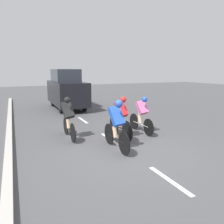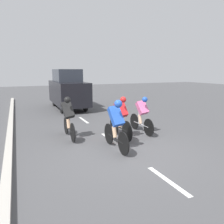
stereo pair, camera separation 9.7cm
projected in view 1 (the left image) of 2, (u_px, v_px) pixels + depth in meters
ground_plane at (127, 151)px, 6.48m from camera, size 60.00×60.00×0.00m
lane_stripe_near at (169, 180)px, 4.75m from camera, size 0.12×1.40×0.01m
lane_stripe_mid at (110, 139)px, 7.61m from camera, size 0.12×1.40×0.01m
lane_stripe_far at (83, 120)px, 10.47m from camera, size 0.12×1.40×0.01m
curb at (9, 151)px, 6.29m from camera, size 0.20×25.49×0.14m
cyclist_red at (121, 117)px, 7.57m from camera, size 0.37×1.74×1.50m
cyclist_black at (68, 117)px, 7.49m from camera, size 0.41×1.69×1.50m
cyclist_pink at (142, 114)px, 8.21m from camera, size 0.39×1.69×1.42m
cyclist_blue at (116, 123)px, 6.40m from camera, size 0.39×1.72×1.55m
support_car at (66, 89)px, 13.48m from camera, size 1.70×4.39×2.42m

